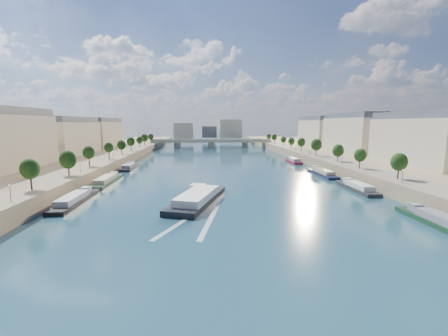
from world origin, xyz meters
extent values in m
plane|color=#0B2333|center=(0.00, 100.00, 0.00)|extent=(700.00, 700.00, 0.00)
cube|color=#9E8460|center=(-72.00, 100.00, 2.50)|extent=(44.00, 520.00, 5.00)
cube|color=#9E8460|center=(72.00, 100.00, 2.50)|extent=(44.00, 520.00, 5.00)
cube|color=gray|center=(-57.00, 100.00, 5.05)|extent=(14.00, 520.00, 0.10)
cube|color=gray|center=(57.00, 100.00, 5.05)|extent=(14.00, 520.00, 0.10)
cylinder|color=#382B1E|center=(-55.00, 42.00, 6.91)|extent=(0.50, 0.50, 3.82)
ellipsoid|color=black|center=(-55.00, 42.00, 10.50)|extent=(4.80, 4.80, 5.52)
cylinder|color=#382B1E|center=(-55.00, 66.00, 6.91)|extent=(0.50, 0.50, 3.82)
ellipsoid|color=black|center=(-55.00, 66.00, 10.50)|extent=(4.80, 4.80, 5.52)
cylinder|color=#382B1E|center=(-55.00, 90.00, 6.91)|extent=(0.50, 0.50, 3.82)
ellipsoid|color=black|center=(-55.00, 90.00, 10.50)|extent=(4.80, 4.80, 5.52)
cylinder|color=#382B1E|center=(-55.00, 114.00, 6.91)|extent=(0.50, 0.50, 3.82)
ellipsoid|color=black|center=(-55.00, 114.00, 10.50)|extent=(4.80, 4.80, 5.52)
cylinder|color=#382B1E|center=(-55.00, 138.00, 6.91)|extent=(0.50, 0.50, 3.82)
ellipsoid|color=black|center=(-55.00, 138.00, 10.50)|extent=(4.80, 4.80, 5.52)
cylinder|color=#382B1E|center=(-55.00, 162.00, 6.91)|extent=(0.50, 0.50, 3.82)
ellipsoid|color=black|center=(-55.00, 162.00, 10.50)|extent=(4.80, 4.80, 5.52)
cylinder|color=#382B1E|center=(-55.00, 186.00, 6.91)|extent=(0.50, 0.50, 3.82)
ellipsoid|color=black|center=(-55.00, 186.00, 10.50)|extent=(4.80, 4.80, 5.52)
cylinder|color=#382B1E|center=(-55.00, 210.00, 6.91)|extent=(0.50, 0.50, 3.82)
ellipsoid|color=black|center=(-55.00, 210.00, 10.50)|extent=(4.80, 4.80, 5.52)
cylinder|color=#382B1E|center=(-55.00, 234.00, 6.91)|extent=(0.50, 0.50, 3.82)
ellipsoid|color=black|center=(-55.00, 234.00, 10.50)|extent=(4.80, 4.80, 5.52)
cylinder|color=#382B1E|center=(55.00, 50.00, 6.91)|extent=(0.50, 0.50, 3.82)
ellipsoid|color=black|center=(55.00, 50.00, 10.50)|extent=(4.80, 4.80, 5.52)
cylinder|color=#382B1E|center=(55.00, 74.00, 6.91)|extent=(0.50, 0.50, 3.82)
ellipsoid|color=black|center=(55.00, 74.00, 10.50)|extent=(4.80, 4.80, 5.52)
cylinder|color=#382B1E|center=(55.00, 98.00, 6.91)|extent=(0.50, 0.50, 3.82)
ellipsoid|color=black|center=(55.00, 98.00, 10.50)|extent=(4.80, 4.80, 5.52)
cylinder|color=#382B1E|center=(55.00, 122.00, 6.91)|extent=(0.50, 0.50, 3.82)
ellipsoid|color=black|center=(55.00, 122.00, 10.50)|extent=(4.80, 4.80, 5.52)
cylinder|color=#382B1E|center=(55.00, 146.00, 6.91)|extent=(0.50, 0.50, 3.82)
ellipsoid|color=black|center=(55.00, 146.00, 10.50)|extent=(4.80, 4.80, 5.52)
cylinder|color=#382B1E|center=(55.00, 170.00, 6.91)|extent=(0.50, 0.50, 3.82)
ellipsoid|color=black|center=(55.00, 170.00, 10.50)|extent=(4.80, 4.80, 5.52)
cylinder|color=#382B1E|center=(55.00, 194.00, 6.91)|extent=(0.50, 0.50, 3.82)
ellipsoid|color=black|center=(55.00, 194.00, 10.50)|extent=(4.80, 4.80, 5.52)
cylinder|color=#382B1E|center=(55.00, 218.00, 6.91)|extent=(0.50, 0.50, 3.82)
ellipsoid|color=black|center=(55.00, 218.00, 10.50)|extent=(4.80, 4.80, 5.52)
cylinder|color=#382B1E|center=(55.00, 242.00, 6.91)|extent=(0.50, 0.50, 3.82)
ellipsoid|color=black|center=(55.00, 242.00, 10.50)|extent=(4.80, 4.80, 5.52)
cylinder|color=black|center=(-52.50, 30.00, 7.00)|extent=(0.14, 0.14, 4.00)
sphere|color=#FFE5B2|center=(-52.50, 30.00, 9.10)|extent=(0.36, 0.36, 0.36)
cylinder|color=black|center=(-52.50, 70.00, 7.00)|extent=(0.14, 0.14, 4.00)
sphere|color=#FFE5B2|center=(-52.50, 70.00, 9.10)|extent=(0.36, 0.36, 0.36)
cylinder|color=black|center=(-52.50, 110.00, 7.00)|extent=(0.14, 0.14, 4.00)
sphere|color=#FFE5B2|center=(-52.50, 110.00, 9.10)|extent=(0.36, 0.36, 0.36)
cylinder|color=black|center=(-52.50, 150.00, 7.00)|extent=(0.14, 0.14, 4.00)
sphere|color=#FFE5B2|center=(-52.50, 150.00, 9.10)|extent=(0.36, 0.36, 0.36)
cylinder|color=black|center=(-52.50, 190.00, 7.00)|extent=(0.14, 0.14, 4.00)
sphere|color=#FFE5B2|center=(-52.50, 190.00, 9.10)|extent=(0.36, 0.36, 0.36)
cylinder|color=black|center=(52.50, 45.00, 7.00)|extent=(0.14, 0.14, 4.00)
sphere|color=#FFE5B2|center=(52.50, 45.00, 9.10)|extent=(0.36, 0.36, 0.36)
cylinder|color=black|center=(52.50, 85.00, 7.00)|extent=(0.14, 0.14, 4.00)
sphere|color=#FFE5B2|center=(52.50, 85.00, 9.10)|extent=(0.36, 0.36, 0.36)
cylinder|color=black|center=(52.50, 125.00, 7.00)|extent=(0.14, 0.14, 4.00)
sphere|color=#FFE5B2|center=(52.50, 125.00, 9.10)|extent=(0.36, 0.36, 0.36)
cylinder|color=black|center=(52.50, 165.00, 7.00)|extent=(0.14, 0.14, 4.00)
sphere|color=#FFE5B2|center=(52.50, 165.00, 9.10)|extent=(0.36, 0.36, 0.36)
cylinder|color=black|center=(52.50, 205.00, 7.00)|extent=(0.14, 0.14, 4.00)
sphere|color=#FFE5B2|center=(52.50, 205.00, 9.10)|extent=(0.36, 0.36, 0.36)
cube|color=beige|center=(-85.00, 83.00, 15.00)|extent=(16.00, 52.00, 20.00)
cube|color=#474C54|center=(-85.00, 83.00, 26.60)|extent=(14.72, 50.44, 3.20)
cube|color=beige|center=(-85.00, 141.00, 15.00)|extent=(16.00, 52.00, 20.00)
cube|color=#474C54|center=(-85.00, 141.00, 26.60)|extent=(14.72, 50.44, 3.20)
cube|color=beige|center=(-85.00, 199.00, 15.00)|extent=(16.00, 52.00, 20.00)
cube|color=#474C54|center=(-85.00, 199.00, 26.60)|extent=(14.72, 50.44, 3.20)
cube|color=beige|center=(85.00, 83.00, 15.00)|extent=(16.00, 52.00, 20.00)
cube|color=#474C54|center=(85.00, 83.00, 26.60)|extent=(14.72, 50.44, 3.20)
cube|color=beige|center=(85.00, 141.00, 15.00)|extent=(16.00, 52.00, 20.00)
cube|color=#474C54|center=(85.00, 141.00, 26.60)|extent=(14.72, 50.44, 3.20)
cube|color=beige|center=(85.00, 199.00, 15.00)|extent=(16.00, 52.00, 20.00)
cube|color=#474C54|center=(85.00, 199.00, 26.60)|extent=(14.72, 50.44, 3.20)
cube|color=beige|center=(-30.00, 310.00, 14.00)|extent=(22.00, 18.00, 18.00)
cube|color=beige|center=(25.00, 320.00, 16.00)|extent=(26.00, 20.00, 22.00)
cube|color=#474C54|center=(0.00, 335.00, 12.00)|extent=(18.00, 16.00, 14.00)
cube|color=#C1B79E|center=(0.00, 242.34, 6.20)|extent=(112.00, 11.00, 2.20)
cube|color=#C1B79E|center=(0.00, 237.34, 7.70)|extent=(112.00, 0.80, 0.90)
cube|color=#C1B79E|center=(0.00, 247.34, 7.70)|extent=(112.00, 0.80, 0.90)
cylinder|color=#C1B79E|center=(-32.00, 242.34, 2.50)|extent=(6.40, 6.40, 5.00)
cylinder|color=#C1B79E|center=(0.00, 242.34, 2.50)|extent=(6.40, 6.40, 5.00)
cylinder|color=#C1B79E|center=(32.00, 242.34, 2.50)|extent=(6.40, 6.40, 5.00)
cube|color=#C1B79E|center=(-52.00, 242.34, 2.50)|extent=(6.00, 12.00, 5.00)
cube|color=#C1B79E|center=(52.00, 242.34, 2.50)|extent=(6.00, 12.00, 5.00)
cube|color=black|center=(-9.79, 45.52, 0.53)|extent=(18.17, 32.81, 2.25)
cube|color=white|center=(-9.79, 43.00, 2.67)|extent=(13.27, 21.79, 2.03)
cube|color=white|center=(-9.79, 54.99, 2.55)|extent=(5.44, 4.98, 1.80)
cube|color=silver|center=(-12.99, 28.52, 0.02)|extent=(11.94, 24.13, 0.04)
cube|color=silver|center=(-6.59, 28.52, 0.02)|extent=(5.99, 25.77, 0.04)
cube|color=black|center=(-45.50, 47.67, 0.30)|extent=(5.00, 27.07, 1.80)
cube|color=silver|center=(-45.50, 45.51, 2.00)|extent=(4.10, 14.89, 1.60)
cube|color=silver|center=(-45.50, 55.79, 2.10)|extent=(2.50, 3.25, 1.80)
cube|color=#183C26|center=(-45.50, 77.23, 0.30)|extent=(5.00, 27.82, 1.80)
cube|color=beige|center=(-45.50, 75.00, 2.00)|extent=(4.10, 15.30, 1.60)
cube|color=beige|center=(-45.50, 85.57, 2.10)|extent=(2.50, 3.34, 1.80)
cube|color=black|center=(-45.50, 112.63, 0.30)|extent=(5.00, 19.90, 1.80)
cube|color=#919199|center=(-45.50, 111.04, 2.00)|extent=(4.10, 10.94, 1.60)
cube|color=#919199|center=(-45.50, 118.60, 2.10)|extent=(2.50, 2.39, 1.80)
cube|color=#163921|center=(45.50, 22.48, 0.30)|extent=(5.00, 21.86, 1.80)
cube|color=gray|center=(45.50, 20.74, 2.00)|extent=(4.10, 12.02, 1.60)
cube|color=gray|center=(45.50, 29.04, 2.10)|extent=(2.50, 2.62, 1.80)
cube|color=#28292B|center=(45.50, 58.00, 0.30)|extent=(5.00, 22.72, 1.80)
cube|color=white|center=(45.50, 56.19, 2.00)|extent=(4.10, 12.50, 1.60)
cube|color=white|center=(45.50, 64.82, 2.10)|extent=(2.50, 2.73, 1.80)
cube|color=#191E38|center=(45.50, 88.75, 0.30)|extent=(5.00, 25.67, 1.80)
cube|color=#BEAF8E|center=(45.50, 86.70, 2.00)|extent=(4.10, 14.12, 1.60)
cube|color=#BEAF8E|center=(45.50, 96.45, 2.10)|extent=(2.50, 3.08, 1.80)
cube|color=maroon|center=(45.50, 131.53, 0.30)|extent=(5.00, 18.66, 1.80)
cube|color=#ABAFB7|center=(45.50, 130.03, 2.00)|extent=(4.10, 10.26, 1.60)
cube|color=#ABAFB7|center=(45.50, 137.12, 2.10)|extent=(2.50, 2.24, 1.80)
camera|label=1|loc=(-8.00, -40.61, 23.26)|focal=24.00mm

